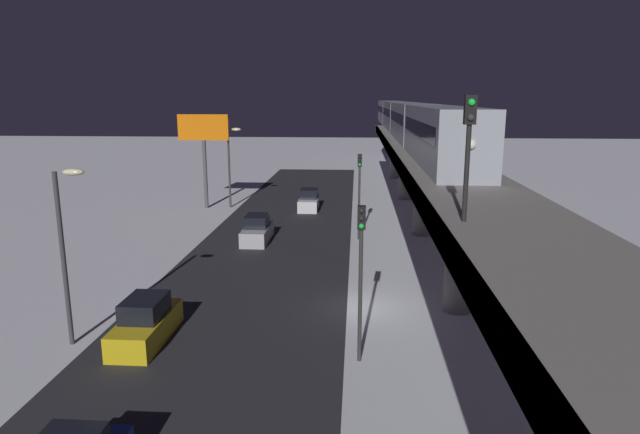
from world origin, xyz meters
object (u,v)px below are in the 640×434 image
Objects in this scene: traffic_light_near at (361,262)px; rail_signal at (469,137)px; commercial_billboard at (204,137)px; sedan_silver at (257,231)px; sedan_yellow at (146,323)px; sedan_white at (309,201)px; traffic_light_mid at (359,184)px; subway_train at (403,117)px.

rail_signal is at bearing 138.87° from traffic_light_near.
commercial_billboard is (14.63, -30.30, 2.63)m from traffic_light_near.
sedan_silver is 15.20m from commercial_billboard.
sedan_yellow is 1.02× the size of sedan_silver.
sedan_silver is at bearing -96.03° from sedan_yellow.
sedan_white is 30.82m from traffic_light_near.
traffic_light_near is at bearing 90.00° from traffic_light_mid.
subway_train is 11.57× the size of traffic_light_near.
commercial_billboard is (17.91, -33.17, -2.40)m from rail_signal.
sedan_white is 0.67× the size of traffic_light_mid.
traffic_light_mid is at bearing -117.20° from sedan_yellow.
subway_train is 41.97m from traffic_light_near.
traffic_light_mid is 0.72× the size of commercial_billboard.
sedan_yellow and sedan_silver have the same top height.
sedan_yellow is at bearing -18.20° from rail_signal.
subway_train is at bearing -102.46° from traffic_light_mid.
sedan_white is at bearing -99.01° from sedan_yellow.
subway_train is at bearing -96.72° from traffic_light_near.
subway_train is 23.01m from traffic_light_mid.
sedan_silver is at bearing -103.18° from sedan_white.
sedan_silver is 0.51× the size of commercial_billboard.
sedan_yellow is 9.98m from traffic_light_near.
rail_signal is 25.22m from sedan_silver.
sedan_silver is at bearing 120.75° from commercial_billboard.
sedan_white is 0.94× the size of sedan_silver.
sedan_white is 0.48× the size of commercial_billboard.
sedan_white is (7.98, -33.13, -8.45)m from rail_signal.
rail_signal reaches higher than traffic_light_near.
rail_signal reaches higher than sedan_white.
subway_train is 17.32× the size of sedan_white.
rail_signal is 0.62× the size of traffic_light_mid.
commercial_billboard is at bearing -79.59° from sedan_yellow.
subway_train is 27.32m from sedan_silver.
subway_train reaches higher than traffic_light_near.
rail_signal reaches higher than commercial_billboard.
sedan_white is 12.35m from traffic_light_mid.
subway_train is at bearing -118.14° from sedan_silver.
sedan_white is at bearing 49.47° from subway_train.
rail_signal is 37.77m from commercial_billboard.
sedan_white is 0.92× the size of sedan_yellow.
rail_signal is 0.62× the size of traffic_light_near.
sedan_silver is at bearing 61.86° from subway_train.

